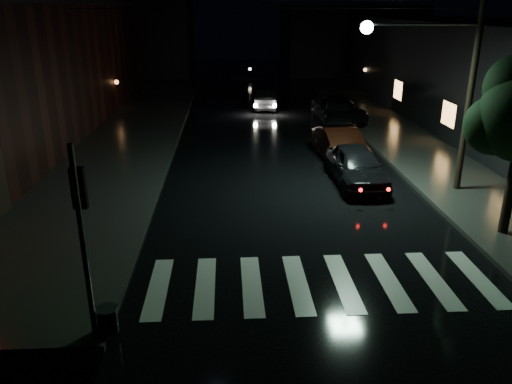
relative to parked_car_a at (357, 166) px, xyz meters
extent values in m
plane|color=black|center=(-5.80, -8.11, -0.78)|extent=(120.00, 120.00, 0.00)
cube|color=#282826|center=(-10.80, 5.89, -0.71)|extent=(6.00, 44.00, 0.15)
cube|color=#282826|center=(4.20, 5.89, -0.71)|extent=(4.00, 44.00, 0.15)
cube|color=black|center=(11.20, 9.89, 2.22)|extent=(10.00, 40.00, 6.00)
cube|color=black|center=(-15.80, 36.89, 3.22)|extent=(14.00, 10.00, 8.00)
cube|color=black|center=(8.20, 36.89, 2.72)|extent=(14.00, 10.00, 7.00)
cube|color=beige|center=(-2.80, -7.61, -0.77)|extent=(9.00, 3.00, 0.01)
cylinder|color=slate|center=(-8.10, -9.61, 1.47)|extent=(0.12, 0.12, 4.20)
cylinder|color=black|center=(-7.80, -9.61, -0.36)|extent=(0.44, 0.44, 0.55)
cylinder|color=slate|center=(-7.80, -9.61, -0.06)|extent=(0.48, 0.48, 0.04)
cube|color=black|center=(-8.10, -9.43, 2.62)|extent=(0.28, 0.16, 0.85)
sphere|color=#0CFF33|center=(-8.10, -9.34, 2.37)|extent=(0.20, 0.20, 0.20)
cylinder|color=black|center=(3.40, -5.11, 0.87)|extent=(0.30, 0.30, 3.00)
sphere|color=black|center=(2.80, -4.71, 2.67)|extent=(1.80, 1.80, 1.80)
cylinder|color=black|center=(3.70, -1.11, 3.37)|extent=(0.24, 0.24, 8.00)
cylinder|color=slate|center=(1.70, -1.11, 5.42)|extent=(4.00, 0.08, 0.08)
sphere|color=#BFFFD8|center=(-0.30, -1.11, 5.32)|extent=(0.44, 0.44, 0.44)
imported|color=black|center=(0.00, 0.00, 0.00)|extent=(1.90, 4.60, 1.56)
imported|color=black|center=(0.06, 3.09, 0.00)|extent=(2.01, 4.82, 1.55)
imported|color=black|center=(1.46, 10.71, -0.12)|extent=(2.42, 4.73, 1.31)
imported|color=black|center=(1.80, 11.62, 0.00)|extent=(2.72, 5.65, 1.55)
imported|color=black|center=(-2.38, 16.33, -0.09)|extent=(1.91, 4.35, 1.39)
camera|label=1|loc=(-5.14, -18.85, 5.96)|focal=35.00mm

